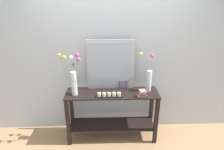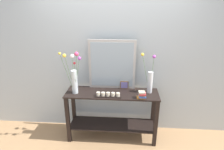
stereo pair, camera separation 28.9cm
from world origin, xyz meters
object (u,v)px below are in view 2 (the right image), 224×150
Objects in this scene: mirror_leaning at (112,65)px; vase_right at (150,79)px; candle_tray at (108,95)px; picture_frame_small at (124,85)px; tall_vase_left at (74,76)px; book_stack at (142,95)px; console_table at (112,110)px.

vase_right is (0.59, -0.12, -0.18)m from mirror_leaning.
candle_tray is 0.38m from picture_frame_small.
vase_right is 4.50× the size of picture_frame_small.
candle_tray is (-0.03, -0.32, -0.37)m from mirror_leaning.
tall_vase_left is (-0.56, -0.24, -0.12)m from mirror_leaning.
vase_right reaches higher than picture_frame_small.
book_stack is at bearing -5.64° from tall_vase_left.
mirror_leaning is 2.03× the size of candle_tray.
console_table is 0.60m from book_stack.
vase_right is 0.30m from book_stack.
picture_frame_small reaches higher than candle_tray.
console_table is 3.69× the size of candle_tray.
book_stack reaches higher than candle_tray.
vase_right reaches higher than console_table.
tall_vase_left reaches higher than console_table.
book_stack is (0.45, -0.15, 0.37)m from console_table.
tall_vase_left reaches higher than candle_tray.
book_stack reaches higher than console_table.
book_stack is at bearing -35.97° from mirror_leaning.
mirror_leaning is at bearing 94.30° from console_table.
book_stack is at bearing -49.88° from picture_frame_small.
mirror_leaning is 5.95× the size of picture_frame_small.
console_table is 10.65× the size of book_stack.
mirror_leaning is 0.49m from candle_tray.
picture_frame_small is (0.19, 0.16, 0.38)m from console_table.
picture_frame_small is at bearing 130.12° from book_stack.
vase_right is at bearing 6.78° from console_table.
vase_right is 4.43× the size of book_stack.
book_stack is at bearing -1.95° from candle_tray.
console_table is 0.79m from vase_right.
tall_vase_left is at bearing -164.26° from picture_frame_small.
console_table is 0.82m from tall_vase_left.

